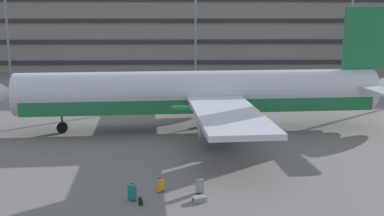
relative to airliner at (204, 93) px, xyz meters
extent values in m
plane|color=slate|center=(-1.49, -1.01, -3.12)|extent=(600.00, 600.00, 0.00)
cube|color=gray|center=(-1.49, 48.00, 5.53)|extent=(178.93, 14.87, 17.30)
cube|color=#2D2D33|center=(-1.49, 40.47, -1.39)|extent=(177.14, 0.24, 0.70)
cube|color=#2D2D33|center=(-1.49, 40.47, 2.07)|extent=(177.14, 0.24, 0.70)
cube|color=#2D2D33|center=(-1.49, 40.47, 5.53)|extent=(177.14, 0.24, 0.70)
cylinder|color=silver|center=(-0.41, -0.03, 0.17)|extent=(30.32, 5.79, 3.51)
cube|color=#1E723F|center=(-0.41, -0.03, -0.80)|extent=(29.12, 5.62, 1.12)
cone|color=silver|center=(-16.40, -1.25, 0.17)|extent=(3.05, 3.54, 3.33)
cone|color=silver|center=(15.84, 1.21, 0.43)|extent=(4.41, 3.12, 2.81)
cube|color=#1E723F|center=(14.02, 1.07, 4.55)|extent=(4.23, 0.68, 5.26)
cube|color=silver|center=(13.87, -2.29, 0.61)|extent=(2.19, 5.38, 0.20)
cube|color=silver|center=(13.37, 4.36, 0.61)|extent=(2.19, 5.38, 0.20)
cube|color=silver|center=(1.20, -8.02, -0.09)|extent=(5.35, 12.96, 0.36)
cube|color=silver|center=(-0.03, 8.11, -0.09)|extent=(5.35, 12.96, 0.36)
cylinder|color=#9E9EA3|center=(0.53, -5.78, -1.36)|extent=(2.65, 2.11, 1.93)
cylinder|color=#9E9EA3|center=(-0.35, 5.80, -1.36)|extent=(2.65, 2.11, 1.93)
cylinder|color=black|center=(-11.83, -0.90, -2.67)|extent=(0.92, 0.42, 0.90)
cylinder|color=slate|center=(-11.83, -0.90, -1.90)|extent=(0.20, 0.20, 1.53)
cylinder|color=black|center=(0.90, -1.43, -2.67)|extent=(0.92, 0.42, 0.90)
cylinder|color=slate|center=(0.90, -1.43, -1.90)|extent=(0.20, 0.20, 1.53)
cylinder|color=black|center=(0.68, 1.55, -2.67)|extent=(0.92, 0.42, 0.90)
cylinder|color=slate|center=(0.68, 1.55, -1.90)|extent=(0.20, 0.20, 1.53)
cylinder|color=gray|center=(-28.31, 33.94, 7.23)|extent=(0.36, 0.36, 20.70)
cylinder|color=gray|center=(24.48, 33.94, 6.89)|extent=(0.36, 0.36, 20.02)
cube|color=#147266|center=(-4.60, -15.52, -2.68)|extent=(0.49, 0.47, 0.78)
cylinder|color=#333338|center=(-4.46, -15.56, -2.25)|extent=(0.02, 0.02, 0.09)
cylinder|color=#333338|center=(-4.65, -15.39, -2.25)|extent=(0.02, 0.02, 0.09)
cube|color=black|center=(-4.55, -15.47, -2.20)|extent=(0.21, 0.19, 0.02)
cylinder|color=black|center=(-4.52, -15.71, -3.09)|extent=(0.05, 0.05, 0.05)
cylinder|color=black|center=(-4.79, -15.47, -3.09)|extent=(0.05, 0.05, 0.05)
cylinder|color=black|center=(-4.40, -15.58, -3.09)|extent=(0.05, 0.05, 0.05)
cylinder|color=black|center=(-4.68, -15.34, -3.09)|extent=(0.05, 0.05, 0.05)
cube|color=orange|center=(-3.15, -14.30, -2.75)|extent=(0.43, 0.47, 0.63)
cylinder|color=#333338|center=(-3.12, -14.17, -2.39)|extent=(0.02, 0.02, 0.10)
cylinder|color=#333338|center=(-3.27, -14.36, -2.39)|extent=(0.02, 0.02, 0.10)
cube|color=black|center=(-3.19, -14.27, -2.34)|extent=(0.17, 0.20, 0.02)
cylinder|color=black|center=(-2.97, -14.22, -3.09)|extent=(0.05, 0.05, 0.05)
cylinder|color=black|center=(-3.19, -14.49, -3.09)|extent=(0.05, 0.05, 0.05)
cylinder|color=black|center=(-3.10, -14.12, -3.09)|extent=(0.05, 0.05, 0.05)
cylinder|color=black|center=(-3.32, -14.39, -3.09)|extent=(0.05, 0.05, 0.05)
cube|color=gray|center=(-0.98, -14.57, -2.69)|extent=(0.46, 0.31, 0.75)
cylinder|color=#333338|center=(-1.09, -14.66, -2.27)|extent=(0.02, 0.02, 0.09)
cylinder|color=#333338|center=(-0.86, -14.62, -2.27)|extent=(0.02, 0.02, 0.09)
cube|color=black|center=(-0.97, -14.64, -2.23)|extent=(0.23, 0.07, 0.02)
cylinder|color=black|center=(-1.17, -14.51, -3.09)|extent=(0.03, 0.05, 0.05)
cylinder|color=black|center=(-0.83, -14.45, -3.09)|extent=(0.03, 0.05, 0.05)
cylinder|color=black|center=(-1.13, -14.69, -3.09)|extent=(0.03, 0.05, 0.05)
cylinder|color=black|center=(-0.80, -14.63, -3.09)|extent=(0.03, 0.05, 0.05)
cube|color=gray|center=(-1.04, -15.76, -2.98)|extent=(0.81, 0.62, 0.27)
cube|color=black|center=(-1.40, -15.87, -2.98)|extent=(0.09, 0.21, 0.02)
ellipsoid|color=black|center=(-4.09, -16.21, -2.89)|extent=(0.27, 0.39, 0.46)
ellipsoid|color=black|center=(-4.02, -16.19, -2.96)|extent=(0.15, 0.26, 0.21)
torus|color=black|center=(-4.12, -16.22, -2.65)|extent=(0.03, 0.08, 0.08)
cube|color=black|center=(-4.20, -16.14, -2.89)|extent=(0.03, 0.04, 0.39)
cube|color=black|center=(-4.15, -16.33, -2.89)|extent=(0.03, 0.04, 0.39)
camera|label=1|loc=(-2.02, -38.98, 6.54)|focal=43.90mm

